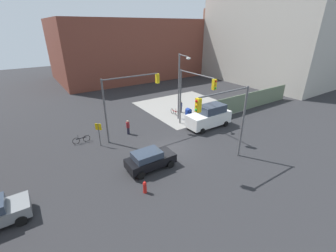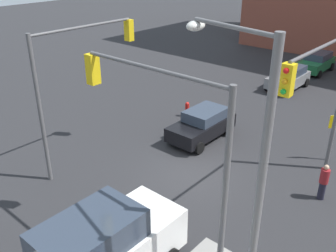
{
  "view_description": "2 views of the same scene",
  "coord_description": "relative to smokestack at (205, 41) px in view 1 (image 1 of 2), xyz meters",
  "views": [
    {
      "loc": [
        -10.67,
        -15.68,
        10.92
      ],
      "look_at": [
        -0.33,
        -0.14,
        2.54
      ],
      "focal_mm": 24.0,
      "sensor_mm": 36.0,
      "label": 1
    },
    {
      "loc": [
        11.75,
        8.77,
        9.36
      ],
      "look_at": [
        0.24,
        -1.22,
        2.14
      ],
      "focal_mm": 40.0,
      "sensor_mm": 36.0,
      "label": 2
    }
  ],
  "objects": [
    {
      "name": "traffic_signal_nw_corner",
      "position": [
        -33.26,
        -25.5,
        -2.68
      ],
      "size": [
        6.28,
        0.36,
        6.5
      ],
      "color": "#59595B",
      "rests_on": "ground"
    },
    {
      "name": "pedestrian_crossing",
      "position": [
        -24.39,
        -22.6,
        -6.53
      ],
      "size": [
        0.36,
        0.36,
        1.6
      ],
      "rotation": [
        0.0,
        0.0,
        3.63
      ],
      "color": "navy",
      "rests_on": "ground"
    },
    {
      "name": "bicycle_at_crosswalk",
      "position": [
        -37.99,
        -24.0,
        -7.01
      ],
      "size": [
        1.75,
        0.05,
        0.97
      ],
      "color": "black",
      "rests_on": "ground"
    },
    {
      "name": "sedan_black",
      "position": [
        -34.39,
        -31.75,
        -6.51
      ],
      "size": [
        4.06,
        2.02,
        1.62
      ],
      "color": "black",
      "rests_on": "ground"
    },
    {
      "name": "warning_sign_two_way",
      "position": [
        -36.59,
        -25.69,
        -5.72
      ],
      "size": [
        0.48,
        0.48,
        2.4
      ],
      "color": "#4C4C4C",
      "rests_on": "ground"
    },
    {
      "name": "mailbox_blue",
      "position": [
        -24.99,
        -25.0,
        -6.59
      ],
      "size": [
        0.56,
        0.64,
        1.43
      ],
      "color": "navy",
      "rests_on": "ground"
    },
    {
      "name": "bicycle_leaning_on_fence",
      "position": [
        -25.59,
        -22.8,
        -7.01
      ],
      "size": [
        0.05,
        1.75,
        0.97
      ],
      "color": "black",
      "rests_on": "ground"
    },
    {
      "name": "smokestack",
      "position": [
        0.0,
        0.0,
        0.0
      ],
      "size": [
        1.8,
        1.8,
        14.71
      ],
      "primitive_type": "cylinder",
      "color": "brown",
      "rests_on": "ground"
    },
    {
      "name": "sidewalk_corner",
      "position": [
        -22.19,
        -21.0,
        -7.35
      ],
      "size": [
        12.0,
        12.0,
        0.01
      ],
      "primitive_type": "cube",
      "color": "gray",
      "rests_on": "ground"
    },
    {
      "name": "fire_hydrant",
      "position": [
        -36.19,
        -34.2,
        -6.87
      ],
      "size": [
        0.26,
        0.26,
        0.94
      ],
      "color": "red",
      "rests_on": "ground"
    },
    {
      "name": "building_loft_east",
      "position": [
        4.81,
        -16.99,
        2.03
      ],
      "size": [
        20.0,
        24.0,
        18.77
      ],
      "color": "#ADA89E",
      "rests_on": "ground"
    },
    {
      "name": "building_warehouse_north",
      "position": [
        -19.15,
        4.0,
        -1.25
      ],
      "size": [
        32.0,
        18.0,
        12.22
      ],
      "color": "brown",
      "rests_on": "ground"
    },
    {
      "name": "van_white_delivery",
      "position": [
        -24.45,
        -28.2,
        -6.08
      ],
      "size": [
        5.4,
        2.32,
        2.62
      ],
      "color": "white",
      "rests_on": "ground"
    },
    {
      "name": "construction_fence",
      "position": [
        -15.1,
        -26.8,
        -6.16
      ],
      "size": [
        16.18,
        0.12,
        2.4
      ],
      "primitive_type": "cube",
      "color": "#607056",
      "rests_on": "ground"
    },
    {
      "name": "traffic_signal_se_corner",
      "position": [
        -28.81,
        -34.5,
        -2.72
      ],
      "size": [
        5.55,
        0.36,
        6.5
      ],
      "color": "#59595B",
      "rests_on": "ground"
    },
    {
      "name": "pedestrian_waiting",
      "position": [
        -33.19,
        -24.8,
        -6.52
      ],
      "size": [
        0.36,
        0.36,
        1.61
      ],
      "rotation": [
        0.0,
        0.0,
        0.29
      ],
      "color": "maroon",
      "rests_on": "ground"
    },
    {
      "name": "ground_plane",
      "position": [
        -31.19,
        -30.0,
        -7.36
      ],
      "size": [
        120.0,
        120.0,
        0.0
      ],
      "primitive_type": "plane",
      "color": "#28282B"
    },
    {
      "name": "street_lamp_corner",
      "position": [
        -26.07,
        -24.56,
        -2.66
      ],
      "size": [
        0.93,
        2.62,
        8.0
      ],
      "color": "slate",
      "rests_on": "ground"
    },
    {
      "name": "traffic_signal_ne_corner",
      "position": [
        -26.69,
        -27.64,
        -2.72
      ],
      "size": [
        0.36,
        5.6,
        6.5
      ],
      "color": "#59595B",
      "rests_on": "ground"
    }
  ]
}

